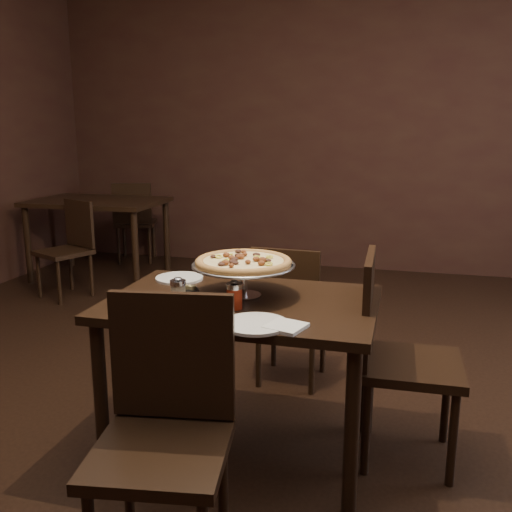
# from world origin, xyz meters

# --- Properties ---
(room) EXTENTS (6.04, 7.04, 2.84)m
(room) POSITION_xyz_m (0.06, 0.03, 1.40)
(room) COLOR black
(room) RESTS_ON ground
(dining_table) EXTENTS (1.15, 0.77, 0.72)m
(dining_table) POSITION_xyz_m (-0.03, -0.07, 0.62)
(dining_table) COLOR black
(dining_table) RESTS_ON ground
(background_table) EXTENTS (1.22, 0.81, 0.76)m
(background_table) POSITION_xyz_m (-2.20, 2.50, 0.66)
(background_table) COLOR black
(background_table) RESTS_ON ground
(pizza_stand) EXTENTS (0.45, 0.45, 0.19)m
(pizza_stand) POSITION_xyz_m (-0.03, -0.02, 0.87)
(pizza_stand) COLOR silver
(pizza_stand) RESTS_ON dining_table
(parmesan_shaker) EXTENTS (0.07, 0.07, 0.12)m
(parmesan_shaker) POSITION_xyz_m (-0.27, -0.20, 0.77)
(parmesan_shaker) COLOR beige
(parmesan_shaker) RESTS_ON dining_table
(pepper_flake_shaker) EXTENTS (0.07, 0.07, 0.12)m
(pepper_flake_shaker) POSITION_xyz_m (-0.02, -0.20, 0.77)
(pepper_flake_shaker) COLOR maroon
(pepper_flake_shaker) RESTS_ON dining_table
(packet_caddy) EXTENTS (0.09, 0.09, 0.07)m
(packet_caddy) POSITION_xyz_m (-0.24, -0.15, 0.75)
(packet_caddy) COLOR black
(packet_caddy) RESTS_ON dining_table
(napkin_stack) EXTENTS (0.17, 0.17, 0.01)m
(napkin_stack) POSITION_xyz_m (0.23, -0.37, 0.72)
(napkin_stack) COLOR silver
(napkin_stack) RESTS_ON dining_table
(plate_left) EXTENTS (0.23, 0.23, 0.01)m
(plate_left) POSITION_xyz_m (-0.41, 0.17, 0.72)
(plate_left) COLOR white
(plate_left) RESTS_ON dining_table
(plate_near) EXTENTS (0.25, 0.25, 0.01)m
(plate_near) POSITION_xyz_m (0.11, -0.37, 0.72)
(plate_near) COLOR white
(plate_near) RESTS_ON dining_table
(serving_spatula) EXTENTS (0.14, 0.14, 0.02)m
(serving_spatula) POSITION_xyz_m (0.15, -0.05, 0.86)
(serving_spatula) COLOR silver
(serving_spatula) RESTS_ON pizza_stand
(chair_far) EXTENTS (0.40, 0.40, 0.81)m
(chair_far) POSITION_xyz_m (0.04, 0.65, 0.44)
(chair_far) COLOR black
(chair_far) RESTS_ON ground
(chair_near) EXTENTS (0.48, 0.48, 0.91)m
(chair_near) POSITION_xyz_m (-0.09, -0.77, 0.50)
(chair_near) COLOR black
(chair_near) RESTS_ON ground
(chair_side) EXTENTS (0.44, 0.44, 0.92)m
(chair_side) POSITION_xyz_m (0.62, 0.06, 0.50)
(chair_side) COLOR black
(chair_side) RESTS_ON ground
(bg_chair_far) EXTENTS (0.51, 0.51, 0.87)m
(bg_chair_far) POSITION_xyz_m (-2.16, 3.17, 0.47)
(bg_chair_far) COLOR black
(bg_chair_far) RESTS_ON ground
(bg_chair_near) EXTENTS (0.51, 0.51, 0.82)m
(bg_chair_near) POSITION_xyz_m (-2.13, 1.89, 0.45)
(bg_chair_near) COLOR black
(bg_chair_near) RESTS_ON ground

